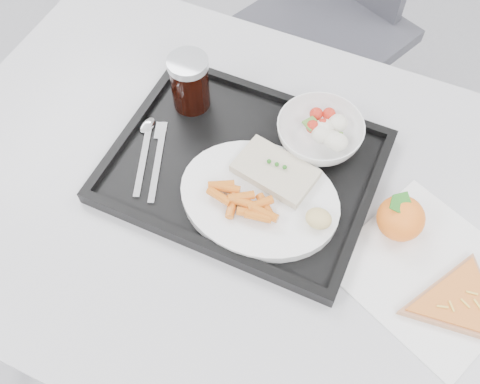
{
  "coord_description": "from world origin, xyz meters",
  "views": [
    {
      "loc": [
        0.17,
        -0.14,
        1.53
      ],
      "look_at": [
        -0.03,
        0.29,
        0.77
      ],
      "focal_mm": 40.0,
      "sensor_mm": 36.0,
      "label": 1
    }
  ],
  "objects_px": {
    "tray": "(244,167)",
    "cola_glass": "(190,82)",
    "salad_bowl": "(320,133)",
    "table": "(256,219)",
    "dinner_plate": "(259,198)",
    "tangerine": "(401,218)",
    "pizza_slice": "(460,303)"
  },
  "relations": [
    {
      "from": "salad_bowl",
      "to": "cola_glass",
      "type": "bearing_deg",
      "value": -177.05
    },
    {
      "from": "table",
      "to": "tray",
      "type": "relative_size",
      "value": 2.67
    },
    {
      "from": "table",
      "to": "pizza_slice",
      "type": "bearing_deg",
      "value": -7.34
    },
    {
      "from": "dinner_plate",
      "to": "table",
      "type": "bearing_deg",
      "value": 126.67
    },
    {
      "from": "salad_bowl",
      "to": "pizza_slice",
      "type": "height_order",
      "value": "salad_bowl"
    },
    {
      "from": "tray",
      "to": "tangerine",
      "type": "bearing_deg",
      "value": -0.5
    },
    {
      "from": "tray",
      "to": "cola_glass",
      "type": "relative_size",
      "value": 4.17
    },
    {
      "from": "tray",
      "to": "table",
      "type": "bearing_deg",
      "value": -44.78
    },
    {
      "from": "dinner_plate",
      "to": "tangerine",
      "type": "height_order",
      "value": "tangerine"
    },
    {
      "from": "dinner_plate",
      "to": "pizza_slice",
      "type": "bearing_deg",
      "value": -5.99
    },
    {
      "from": "table",
      "to": "pizza_slice",
      "type": "height_order",
      "value": "pizza_slice"
    },
    {
      "from": "tangerine",
      "to": "pizza_slice",
      "type": "distance_m",
      "value": 0.15
    },
    {
      "from": "table",
      "to": "tray",
      "type": "xyz_separation_m",
      "value": [
        -0.05,
        0.05,
        0.08
      ]
    },
    {
      "from": "table",
      "to": "tangerine",
      "type": "bearing_deg",
      "value": 10.81
    },
    {
      "from": "dinner_plate",
      "to": "salad_bowl",
      "type": "xyz_separation_m",
      "value": [
        0.05,
        0.16,
        0.01
      ]
    },
    {
      "from": "dinner_plate",
      "to": "cola_glass",
      "type": "distance_m",
      "value": 0.25
    },
    {
      "from": "table",
      "to": "dinner_plate",
      "type": "distance_m",
      "value": 0.09
    },
    {
      "from": "tangerine",
      "to": "tray",
      "type": "bearing_deg",
      "value": 179.5
    },
    {
      "from": "table",
      "to": "dinner_plate",
      "type": "xyz_separation_m",
      "value": [
        0.01,
        -0.01,
        0.09
      ]
    },
    {
      "from": "tray",
      "to": "dinner_plate",
      "type": "distance_m",
      "value": 0.08
    },
    {
      "from": "dinner_plate",
      "to": "tangerine",
      "type": "bearing_deg",
      "value": 13.37
    },
    {
      "from": "table",
      "to": "tray",
      "type": "height_order",
      "value": "tray"
    },
    {
      "from": "table",
      "to": "salad_bowl",
      "type": "bearing_deg",
      "value": 70.37
    },
    {
      "from": "dinner_plate",
      "to": "tangerine",
      "type": "relative_size",
      "value": 2.89
    },
    {
      "from": "tangerine",
      "to": "pizza_slice",
      "type": "height_order",
      "value": "tangerine"
    },
    {
      "from": "salad_bowl",
      "to": "cola_glass",
      "type": "xyz_separation_m",
      "value": [
        -0.25,
        -0.01,
        0.03
      ]
    },
    {
      "from": "table",
      "to": "dinner_plate",
      "type": "bearing_deg",
      "value": -53.33
    },
    {
      "from": "table",
      "to": "pizza_slice",
      "type": "xyz_separation_m",
      "value": [
        0.35,
        -0.05,
        0.08
      ]
    },
    {
      "from": "pizza_slice",
      "to": "cola_glass",
      "type": "bearing_deg",
      "value": 161.55
    },
    {
      "from": "salad_bowl",
      "to": "tangerine",
      "type": "bearing_deg",
      "value": -30.93
    },
    {
      "from": "salad_bowl",
      "to": "cola_glass",
      "type": "distance_m",
      "value": 0.25
    },
    {
      "from": "table",
      "to": "dinner_plate",
      "type": "height_order",
      "value": "dinner_plate"
    }
  ]
}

